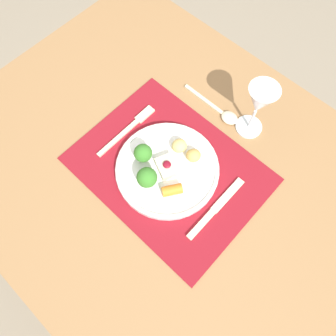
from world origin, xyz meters
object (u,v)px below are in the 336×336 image
fork (130,127)px  knife (212,212)px  spoon (223,113)px  wine_glass_near (259,103)px  dinner_plate (167,169)px

fork → knife: 0.32m
knife → spoon: size_ratio=1.09×
fork → wine_glass_near: size_ratio=1.20×
knife → fork: bearing=172.5°
dinner_plate → fork: bearing=170.9°
spoon → wine_glass_near: size_ratio=1.11×
dinner_plate → fork: dinner_plate is taller
spoon → fork: bearing=-125.0°
dinner_plate → fork: 0.16m
wine_glass_near → knife: bearing=-72.0°
fork → knife: bearing=-4.9°
spoon → dinner_plate: bearing=-87.1°
knife → wine_glass_near: 0.29m
wine_glass_near → fork: bearing=-136.3°
spoon → wine_glass_near: bearing=12.9°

